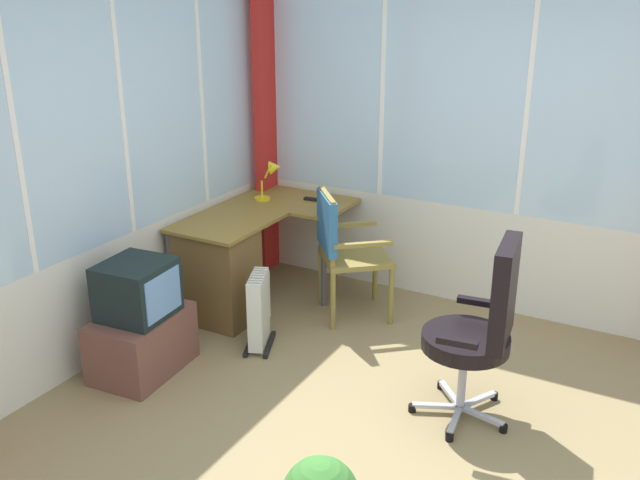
{
  "coord_description": "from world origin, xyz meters",
  "views": [
    {
      "loc": [
        -2.91,
        -1.09,
        2.39
      ],
      "look_at": [
        0.8,
        0.96,
        0.83
      ],
      "focal_mm": 39.12,
      "sensor_mm": 36.0,
      "label": 1
    }
  ],
  "objects_px": {
    "desk_lamp": "(272,174)",
    "space_heater": "(259,309)",
    "tv_remote": "(313,199)",
    "tv_on_stand": "(141,324)",
    "office_chair": "(483,322)",
    "wooden_armchair": "(339,240)",
    "desk": "(223,266)"
  },
  "relations": [
    {
      "from": "desk",
      "to": "tv_remote",
      "type": "height_order",
      "value": "tv_remote"
    },
    {
      "from": "desk_lamp",
      "to": "wooden_armchair",
      "type": "bearing_deg",
      "value": -112.35
    },
    {
      "from": "desk_lamp",
      "to": "office_chair",
      "type": "xyz_separation_m",
      "value": [
        -1.12,
        -2.1,
        -0.32
      ]
    },
    {
      "from": "tv_remote",
      "to": "tv_on_stand",
      "type": "distance_m",
      "value": 1.82
    },
    {
      "from": "desk_lamp",
      "to": "office_chair",
      "type": "relative_size",
      "value": 0.29
    },
    {
      "from": "desk",
      "to": "desk_lamp",
      "type": "height_order",
      "value": "desk_lamp"
    },
    {
      "from": "desk",
      "to": "office_chair",
      "type": "relative_size",
      "value": 1.26
    },
    {
      "from": "desk",
      "to": "space_heater",
      "type": "xyz_separation_m",
      "value": [
        -0.26,
        -0.49,
        -0.13
      ]
    },
    {
      "from": "wooden_armchair",
      "to": "tv_remote",
      "type": "bearing_deg",
      "value": 47.45
    },
    {
      "from": "tv_remote",
      "to": "space_heater",
      "type": "distance_m",
      "value": 1.21
    },
    {
      "from": "office_chair",
      "to": "tv_on_stand",
      "type": "distance_m",
      "value": 2.15
    },
    {
      "from": "desk_lamp",
      "to": "office_chair",
      "type": "height_order",
      "value": "office_chair"
    },
    {
      "from": "office_chair",
      "to": "desk_lamp",
      "type": "bearing_deg",
      "value": 61.91
    },
    {
      "from": "tv_on_stand",
      "to": "wooden_armchair",
      "type": "bearing_deg",
      "value": -29.06
    },
    {
      "from": "tv_remote",
      "to": "tv_on_stand",
      "type": "xyz_separation_m",
      "value": [
        -1.75,
        0.29,
        -0.41
      ]
    },
    {
      "from": "desk",
      "to": "tv_on_stand",
      "type": "height_order",
      "value": "tv_on_stand"
    },
    {
      "from": "tv_remote",
      "to": "space_heater",
      "type": "xyz_separation_m",
      "value": [
        -1.09,
        -0.19,
        -0.48
      ]
    },
    {
      "from": "desk_lamp",
      "to": "space_heater",
      "type": "relative_size",
      "value": 0.59
    },
    {
      "from": "tv_on_stand",
      "to": "office_chair",
      "type": "bearing_deg",
      "value": -75.5
    },
    {
      "from": "desk_lamp",
      "to": "tv_remote",
      "type": "distance_m",
      "value": 0.39
    },
    {
      "from": "tv_remote",
      "to": "tv_on_stand",
      "type": "relative_size",
      "value": 0.2
    },
    {
      "from": "office_chair",
      "to": "tv_on_stand",
      "type": "xyz_separation_m",
      "value": [
        -0.53,
        2.06,
        -0.28
      ]
    },
    {
      "from": "desk_lamp",
      "to": "tv_remote",
      "type": "bearing_deg",
      "value": -73.45
    },
    {
      "from": "desk",
      "to": "office_chair",
      "type": "xyz_separation_m",
      "value": [
        -0.38,
        -2.07,
        0.21
      ]
    },
    {
      "from": "desk_lamp",
      "to": "tv_on_stand",
      "type": "height_order",
      "value": "desk_lamp"
    },
    {
      "from": "tv_on_stand",
      "to": "space_heater",
      "type": "xyz_separation_m",
      "value": [
        0.66,
        -0.47,
        -0.06
      ]
    },
    {
      "from": "space_heater",
      "to": "desk_lamp",
      "type": "bearing_deg",
      "value": 27.31
    },
    {
      "from": "office_chair",
      "to": "tv_on_stand",
      "type": "bearing_deg",
      "value": 104.5
    },
    {
      "from": "desk_lamp",
      "to": "space_heater",
      "type": "distance_m",
      "value": 1.3
    },
    {
      "from": "desk",
      "to": "wooden_armchair",
      "type": "relative_size",
      "value": 1.43
    },
    {
      "from": "desk",
      "to": "desk_lamp",
      "type": "xyz_separation_m",
      "value": [
        0.74,
        0.03,
        0.53
      ]
    },
    {
      "from": "desk",
      "to": "tv_on_stand",
      "type": "bearing_deg",
      "value": -179.23
    }
  ]
}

